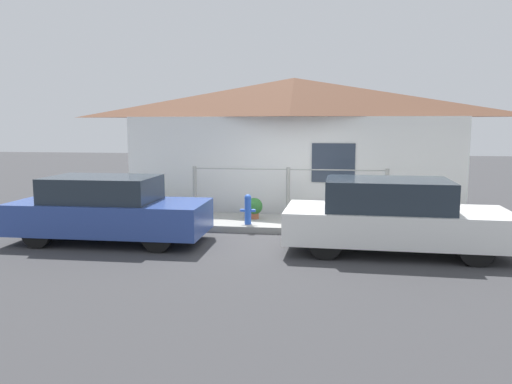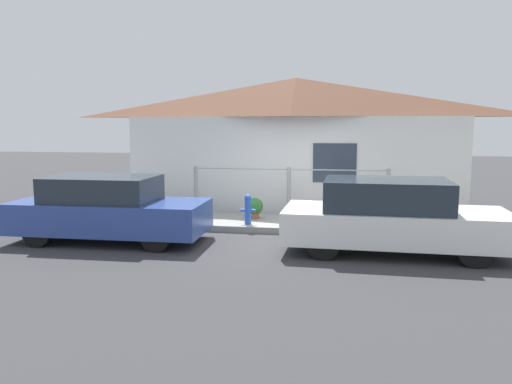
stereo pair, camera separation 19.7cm
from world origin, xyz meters
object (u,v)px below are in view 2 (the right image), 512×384
at_px(fire_hydrant, 248,209).
at_px(potted_plant_by_fence, 154,201).
at_px(car_left, 109,209).
at_px(car_right, 392,217).
at_px(potted_plant_near_hydrant, 255,207).

relative_size(fire_hydrant, potted_plant_by_fence, 1.20).
distance_m(fire_hydrant, potted_plant_by_fence, 2.83).
bearing_deg(car_left, potted_plant_by_fence, 88.86).
distance_m(car_right, potted_plant_by_fence, 6.22).
xyz_separation_m(car_right, potted_plant_near_hydrant, (-3.00, 2.20, -0.26)).
bearing_deg(car_left, car_right, -0.55).
distance_m(fire_hydrant, potted_plant_near_hydrant, 0.70).
bearing_deg(car_left, fire_hydrant, 28.98).
height_order(fire_hydrant, potted_plant_by_fence, fire_hydrant).
bearing_deg(potted_plant_near_hydrant, fire_hydrant, -93.61).
xyz_separation_m(potted_plant_near_hydrant, potted_plant_by_fence, (-2.68, 0.32, 0.03)).
xyz_separation_m(car_left, potted_plant_near_hydrant, (2.71, 2.20, -0.24)).
bearing_deg(potted_plant_by_fence, potted_plant_near_hydrant, -6.86).
distance_m(car_right, fire_hydrant, 3.40).
height_order(potted_plant_near_hydrant, potted_plant_by_fence, potted_plant_by_fence).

